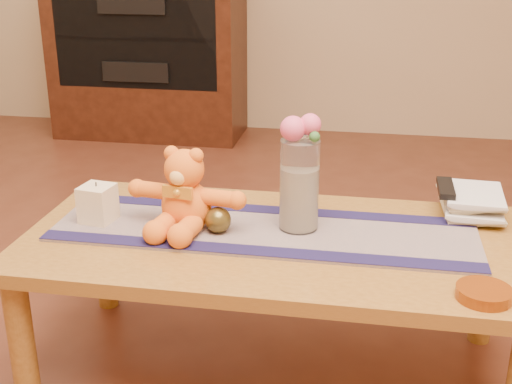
% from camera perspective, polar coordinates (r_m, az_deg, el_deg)
% --- Properties ---
extents(floor, '(5.50, 5.50, 0.00)m').
position_cam_1_polar(floor, '(2.12, 1.38, -14.90)').
color(floor, '#4F2416').
rests_on(floor, ground).
extents(coffee_table_top, '(1.40, 0.70, 0.04)m').
position_cam_1_polar(coffee_table_top, '(1.90, 1.49, -4.32)').
color(coffee_table_top, brown).
rests_on(coffee_table_top, floor).
extents(table_leg_fl, '(0.07, 0.07, 0.41)m').
position_cam_1_polar(table_leg_fl, '(1.97, -19.19, -12.18)').
color(table_leg_fl, brown).
rests_on(table_leg_fl, floor).
extents(table_leg_bl, '(0.07, 0.07, 0.41)m').
position_cam_1_polar(table_leg_bl, '(2.42, -12.70, -5.04)').
color(table_leg_bl, brown).
rests_on(table_leg_bl, floor).
extents(table_leg_br, '(0.07, 0.07, 0.41)m').
position_cam_1_polar(table_leg_br, '(2.28, 18.86, -7.38)').
color(table_leg_br, brown).
rests_on(table_leg_br, floor).
extents(persian_runner, '(1.20, 0.35, 0.01)m').
position_cam_1_polar(persian_runner, '(1.92, 0.65, -3.26)').
color(persian_runner, '#191F48').
rests_on(persian_runner, coffee_table_top).
extents(runner_border_near, '(1.20, 0.06, 0.00)m').
position_cam_1_polar(runner_border_near, '(1.79, -0.11, -4.97)').
color(runner_border_near, '#18143C').
rests_on(runner_border_near, persian_runner).
extents(runner_border_far, '(1.20, 0.06, 0.00)m').
position_cam_1_polar(runner_border_far, '(2.05, 1.32, -1.51)').
color(runner_border_far, '#18143C').
rests_on(runner_border_far, persian_runner).
extents(teddy_bear, '(0.37, 0.32, 0.22)m').
position_cam_1_polar(teddy_bear, '(1.91, -5.96, 0.20)').
color(teddy_bear, orange).
rests_on(teddy_bear, persian_runner).
extents(pillar_candle, '(0.10, 0.10, 0.11)m').
position_cam_1_polar(pillar_candle, '(2.01, -13.25, -0.94)').
color(pillar_candle, beige).
rests_on(pillar_candle, persian_runner).
extents(candle_wick, '(0.00, 0.00, 0.01)m').
position_cam_1_polar(candle_wick, '(1.99, -13.39, 0.65)').
color(candle_wick, black).
rests_on(candle_wick, pillar_candle).
extents(glass_vase, '(0.11, 0.11, 0.26)m').
position_cam_1_polar(glass_vase, '(1.88, 3.69, 0.58)').
color(glass_vase, silver).
rests_on(glass_vase, persian_runner).
extents(potpourri_fill, '(0.09, 0.09, 0.18)m').
position_cam_1_polar(potpourri_fill, '(1.90, 3.66, -0.52)').
color(potpourri_fill, beige).
rests_on(potpourri_fill, glass_vase).
extents(rose_left, '(0.07, 0.07, 0.07)m').
position_cam_1_polar(rose_left, '(1.83, 3.14, 5.38)').
color(rose_left, '#DF4F77').
rests_on(rose_left, glass_vase).
extents(rose_right, '(0.06, 0.06, 0.06)m').
position_cam_1_polar(rose_right, '(1.83, 4.61, 5.73)').
color(rose_right, '#DF4F77').
rests_on(rose_right, glass_vase).
extents(blue_flower_back, '(0.04, 0.04, 0.04)m').
position_cam_1_polar(blue_flower_back, '(1.87, 4.23, 5.48)').
color(blue_flower_back, '#4A5BA1').
rests_on(blue_flower_back, glass_vase).
extents(blue_flower_side, '(0.04, 0.04, 0.04)m').
position_cam_1_polar(blue_flower_side, '(1.86, 2.94, 5.19)').
color(blue_flower_side, '#4A5BA1').
rests_on(blue_flower_side, glass_vase).
extents(leaf_sprig, '(0.03, 0.03, 0.03)m').
position_cam_1_polar(leaf_sprig, '(1.82, 4.98, 4.68)').
color(leaf_sprig, '#33662D').
rests_on(leaf_sprig, glass_vase).
extents(bronze_ball, '(0.07, 0.07, 0.07)m').
position_cam_1_polar(bronze_ball, '(1.89, -3.22, -2.37)').
color(bronze_ball, '#50441A').
rests_on(bronze_ball, persian_runner).
extents(book_bottom, '(0.18, 0.23, 0.02)m').
position_cam_1_polar(book_bottom, '(2.12, 15.55, -1.46)').
color(book_bottom, beige).
rests_on(book_bottom, coffee_table_top).
extents(book_lower, '(0.18, 0.24, 0.02)m').
position_cam_1_polar(book_lower, '(2.11, 15.74, -1.04)').
color(book_lower, beige).
rests_on(book_lower, book_bottom).
extents(book_upper, '(0.19, 0.24, 0.02)m').
position_cam_1_polar(book_upper, '(2.11, 15.48, -0.47)').
color(book_upper, beige).
rests_on(book_upper, book_lower).
extents(book_top, '(0.18, 0.23, 0.02)m').
position_cam_1_polar(book_top, '(2.10, 15.81, -0.05)').
color(book_top, beige).
rests_on(book_top, book_upper).
extents(tv_remote, '(0.05, 0.16, 0.02)m').
position_cam_1_polar(tv_remote, '(2.09, 15.76, 0.33)').
color(tv_remote, black).
rests_on(tv_remote, book_top).
extents(amber_dish, '(0.13, 0.13, 0.03)m').
position_cam_1_polar(amber_dish, '(1.66, 18.73, -8.13)').
color(amber_dish, '#BF5914').
rests_on(amber_dish, coffee_table_top).
extents(media_cabinet, '(1.20, 0.50, 1.10)m').
position_cam_1_polar(media_cabinet, '(4.48, -9.10, 11.70)').
color(media_cabinet, black).
rests_on(media_cabinet, floor).
extents(cabinet_cavity, '(1.02, 0.03, 0.61)m').
position_cam_1_polar(cabinet_cavity, '(4.25, -10.22, 12.64)').
color(cabinet_cavity, black).
rests_on(cabinet_cavity, media_cabinet).
extents(cabinet_shelf, '(1.02, 0.20, 0.02)m').
position_cam_1_polar(cabinet_shelf, '(4.33, -9.83, 12.81)').
color(cabinet_shelf, black).
rests_on(cabinet_shelf, media_cabinet).
extents(stereo_upper, '(0.42, 0.28, 0.10)m').
position_cam_1_polar(stereo_upper, '(4.32, -9.91, 15.45)').
color(stereo_upper, black).
rests_on(stereo_upper, media_cabinet).
extents(stereo_lower, '(0.42, 0.28, 0.12)m').
position_cam_1_polar(stereo_lower, '(4.38, -9.58, 10.28)').
color(stereo_lower, black).
rests_on(stereo_lower, media_cabinet).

